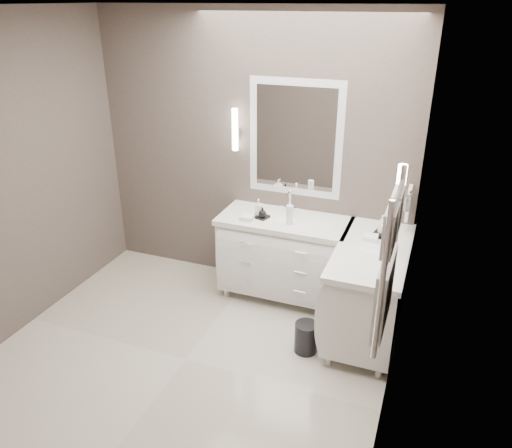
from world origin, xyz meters
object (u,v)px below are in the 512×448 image
at_px(vanity_back, 284,253).
at_px(towel_ladder, 387,269).
at_px(vanity_right, 369,286).
at_px(waste_bin, 306,337).

height_order(vanity_back, towel_ladder, towel_ladder).
distance_m(vanity_back, vanity_right, 0.93).
height_order(vanity_right, waste_bin, vanity_right).
height_order(vanity_back, waste_bin, vanity_back).
bearing_deg(vanity_back, waste_bin, -59.29).
distance_m(vanity_right, towel_ladder, 1.60).
bearing_deg(waste_bin, vanity_back, 120.71).
bearing_deg(vanity_right, waste_bin, -134.49).
bearing_deg(towel_ladder, vanity_back, 124.10).
height_order(vanity_back, vanity_right, same).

